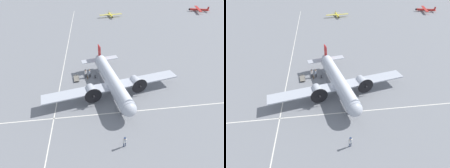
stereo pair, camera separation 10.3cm
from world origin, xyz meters
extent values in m
plane|color=slate|center=(0.00, 0.00, 0.00)|extent=(300.00, 300.00, 0.00)
cube|color=silver|center=(0.00, -9.65, 0.00)|extent=(120.00, 0.16, 0.01)
cube|color=silver|center=(5.61, 0.00, 0.00)|extent=(0.16, 120.00, 0.01)
cylinder|color=#ADB2BC|center=(0.00, 0.00, 2.31)|extent=(15.18, 5.35, 2.41)
cylinder|color=silver|center=(0.00, 0.00, 2.97)|extent=(14.32, 4.50, 1.69)
sphere|color=#ADB2BC|center=(7.35, 1.49, 2.31)|extent=(2.29, 2.29, 2.29)
cylinder|color=#ADB2BC|center=(-7.35, -1.49, 2.43)|extent=(3.13, 1.88, 1.33)
cube|color=red|center=(-7.89, -1.60, 4.12)|extent=(1.64, 0.47, 2.77)
cube|color=#ADB2BC|center=(-7.71, -1.57, 2.55)|extent=(2.96, 7.80, 0.10)
cube|color=#ADB2BC|center=(1.08, 0.22, 2.00)|extent=(7.10, 23.94, 0.20)
cylinder|color=#ADB2BC|center=(0.52, 4.26, 2.02)|extent=(2.77, 1.81, 1.33)
cylinder|color=black|center=(1.90, 4.54, 2.02)|extent=(0.59, 2.74, 2.79)
sphere|color=black|center=(2.02, 4.56, 2.02)|extent=(0.46, 0.46, 0.46)
cylinder|color=#ADB2BC|center=(2.14, -3.72, 2.02)|extent=(2.77, 1.81, 1.33)
cylinder|color=black|center=(3.52, -3.44, 2.02)|extent=(0.59, 2.74, 2.79)
sphere|color=black|center=(3.64, -3.41, 2.02)|extent=(0.46, 0.46, 0.46)
cylinder|color=#4C4C51|center=(0.26, 4.21, 1.02)|extent=(0.18, 0.18, 0.94)
cylinder|color=black|center=(0.26, 4.21, 0.55)|extent=(1.14, 0.51, 1.10)
cylinder|color=#4C4C51|center=(1.89, -3.77, 1.02)|extent=(0.18, 0.18, 0.94)
cylinder|color=black|center=(1.89, -3.77, 0.55)|extent=(1.14, 0.51, 1.10)
cylinder|color=#4C4C51|center=(5.74, 1.17, 0.79)|extent=(0.14, 0.14, 0.87)
cylinder|color=black|center=(5.74, 1.17, 0.35)|extent=(0.72, 0.32, 0.70)
cylinder|color=navy|center=(11.69, 0.24, 0.42)|extent=(0.12, 0.12, 0.83)
cylinder|color=navy|center=(11.76, 0.01, 0.42)|extent=(0.12, 0.12, 0.83)
cube|color=white|center=(11.72, 0.12, 1.15)|extent=(0.31, 0.44, 0.62)
sphere|color=tan|center=(11.72, 0.12, 1.60)|extent=(0.28, 0.28, 0.28)
cylinder|color=white|center=(11.65, 0.36, 1.11)|extent=(0.10, 0.10, 0.59)
cylinder|color=white|center=(11.80, -0.11, 1.11)|extent=(0.10, 0.10, 0.59)
cube|color=navy|center=(11.82, 0.15, 1.22)|extent=(0.02, 0.05, 0.40)
cylinder|color=navy|center=(11.72, 0.12, 1.72)|extent=(0.37, 0.37, 0.07)
cylinder|color=#2D2D33|center=(-5.12, -4.58, 0.45)|extent=(0.13, 0.13, 0.90)
cylinder|color=#2D2D33|center=(-4.96, -4.79, 0.45)|extent=(0.13, 0.13, 0.90)
cube|color=white|center=(-5.04, -4.68, 1.24)|extent=(0.43, 0.47, 0.67)
sphere|color=tan|center=(-5.04, -4.68, 1.72)|extent=(0.30, 0.30, 0.30)
cylinder|color=white|center=(-5.21, -4.48, 1.20)|extent=(0.10, 0.10, 0.64)
cylinder|color=white|center=(-4.87, -4.89, 1.20)|extent=(0.10, 0.10, 0.64)
cube|color=maroon|center=(-4.96, -4.62, 1.32)|extent=(0.04, 0.05, 0.43)
cylinder|color=#2D2D33|center=(-5.04, -4.68, 1.85)|extent=(0.44, 0.44, 0.07)
cylinder|color=#2D2D33|center=(-5.19, -3.82, 0.43)|extent=(0.12, 0.12, 0.85)
cylinder|color=#2D2D33|center=(-4.97, -3.93, 0.43)|extent=(0.12, 0.12, 0.85)
cube|color=silver|center=(-5.08, -3.87, 1.17)|extent=(0.45, 0.35, 0.64)
sphere|color=tan|center=(-5.08, -3.87, 1.64)|extent=(0.28, 0.28, 0.28)
cylinder|color=silver|center=(-5.31, -3.77, 1.14)|extent=(0.10, 0.10, 0.61)
cylinder|color=silver|center=(-4.85, -3.98, 1.14)|extent=(0.10, 0.10, 0.61)
cube|color=maroon|center=(-5.04, -3.78, 1.25)|extent=(0.05, 0.03, 0.41)
cube|color=#232328|center=(-4.81, -2.83, 0.23)|extent=(0.46, 0.18, 0.45)
cube|color=black|center=(-4.81, -2.83, 0.48)|extent=(0.16, 0.13, 0.02)
cube|color=brown|center=(-4.67, -4.38, 0.29)|extent=(0.51, 0.13, 0.58)
cube|color=#4A3520|center=(-4.67, -4.38, 0.61)|extent=(0.18, 0.09, 0.02)
cube|color=#6B665B|center=(-4.54, -6.61, 0.30)|extent=(2.23, 1.23, 0.04)
cube|color=#6B665B|center=(-5.57, -6.73, 0.54)|extent=(0.16, 0.98, 0.04)
cylinder|color=#6B665B|center=(-5.62, -6.27, 0.43)|extent=(0.04, 0.04, 0.22)
cylinder|color=#6B665B|center=(-5.51, -7.19, 0.43)|extent=(0.04, 0.04, 0.22)
cylinder|color=black|center=(-3.79, -6.12, 0.14)|extent=(0.29, 0.09, 0.28)
cylinder|color=black|center=(-3.69, -6.90, 0.14)|extent=(0.29, 0.09, 0.28)
cylinder|color=black|center=(-5.39, -6.31, 0.14)|extent=(0.29, 0.09, 0.28)
cylinder|color=black|center=(-5.30, -7.10, 0.14)|extent=(0.29, 0.09, 0.28)
cylinder|color=yellow|center=(-48.50, 5.64, 0.72)|extent=(6.16, 1.46, 0.75)
sphere|color=black|center=(-45.33, 6.02, 0.72)|extent=(0.67, 0.67, 0.67)
cube|color=yellow|center=(-48.17, 5.68, 1.06)|extent=(2.01, 9.23, 0.08)
cube|color=yellow|center=(-51.48, 5.29, 1.32)|extent=(0.55, 0.12, 0.97)
cube|color=yellow|center=(-51.48, 5.29, 0.84)|extent=(0.82, 3.03, 0.04)
cylinder|color=black|center=(-46.34, 5.90, 0.14)|extent=(0.29, 0.11, 0.28)
cylinder|color=#4C4C51|center=(-46.34, 5.90, 0.25)|extent=(0.06, 0.06, 0.21)
cylinder|color=black|center=(-48.92, 6.28, 0.14)|extent=(0.29, 0.11, 0.28)
cylinder|color=#4C4C51|center=(-48.92, 6.28, 0.25)|extent=(0.06, 0.06, 0.21)
cylinder|color=black|center=(-48.76, 4.93, 0.14)|extent=(0.29, 0.11, 0.28)
cylinder|color=#4C4C51|center=(-48.76, 4.93, 0.25)|extent=(0.06, 0.06, 0.21)
cylinder|color=#B2231E|center=(-52.20, 45.94, 0.82)|extent=(3.23, 7.56, 0.93)
sphere|color=black|center=(-53.42, 42.14, 0.82)|extent=(0.84, 0.84, 0.84)
cube|color=#B2231E|center=(-52.33, 45.54, 1.24)|extent=(11.28, 4.64, 0.08)
cube|color=#B2231E|center=(-51.06, 49.50, 1.56)|extent=(0.26, 0.67, 1.21)
cube|color=#B2231E|center=(-51.06, 49.50, 0.96)|extent=(3.74, 1.71, 0.04)
cylinder|color=black|center=(-53.03, 43.36, 0.14)|extent=(0.16, 0.29, 0.28)
cylinder|color=#4C4C51|center=(-53.03, 43.36, 0.24)|extent=(0.06, 0.06, 0.21)
cylinder|color=black|center=(-51.26, 46.09, 0.14)|extent=(0.16, 0.29, 0.28)
cylinder|color=#4C4C51|center=(-51.26, 46.09, 0.24)|extent=(0.06, 0.06, 0.21)
cylinder|color=black|center=(-52.88, 46.61, 0.14)|extent=(0.16, 0.29, 0.28)
cylinder|color=#4C4C51|center=(-52.88, 46.61, 0.24)|extent=(0.06, 0.06, 0.21)
camera|label=1|loc=(24.94, -3.19, 19.91)|focal=28.00mm
camera|label=2|loc=(24.96, -3.09, 19.91)|focal=28.00mm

